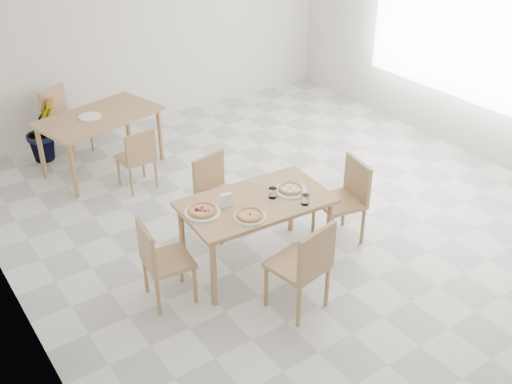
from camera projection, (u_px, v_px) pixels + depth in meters
room at (466, 38)px, 7.73m from camera, size 7.28×7.00×7.00m
main_table at (256, 208)px, 5.73m from camera, size 1.48×0.91×0.75m
chair_south at (305, 263)px, 5.20m from camera, size 0.53×0.53×0.92m
chair_north at (216, 189)px, 6.39m from camera, size 0.49×0.49×0.85m
chair_west at (159, 258)px, 5.35m from camera, size 0.46×0.46×0.83m
chair_east at (347, 195)px, 6.23m from camera, size 0.51×0.51×0.89m
plate_margherita at (250, 217)px, 5.42m from camera, size 0.30×0.30×0.02m
plate_mushroom at (290, 191)px, 5.83m from camera, size 0.32×0.32×0.02m
plate_pepperoni at (203, 212)px, 5.49m from camera, size 0.34×0.34×0.02m
pizza_margherita at (250, 215)px, 5.41m from camera, size 0.33×0.33×0.03m
pizza_mushroom at (291, 189)px, 5.82m from camera, size 0.28×0.28×0.03m
pizza_pepperoni at (202, 210)px, 5.48m from camera, size 0.36×0.36×0.03m
tumbler_a at (305, 200)px, 5.60m from camera, size 0.08×0.08×0.10m
tumbler_b at (273, 193)px, 5.71m from camera, size 0.08×0.08×0.10m
napkin_holder at (226, 201)px, 5.56m from camera, size 0.13×0.08×0.14m
fork_a at (254, 183)px, 5.96m from camera, size 0.08×0.19×0.01m
fork_b at (230, 197)px, 5.73m from camera, size 0.02×0.19×0.01m
second_table at (99, 121)px, 7.50m from camera, size 1.62×1.15×0.75m
chair_back_s at (138, 156)px, 7.14m from camera, size 0.40×0.40×0.79m
chair_back_n at (62, 117)px, 7.98m from camera, size 0.61×0.61×0.91m
plate_empty at (90, 117)px, 7.39m from camera, size 0.28×0.28×0.02m
potted_plant at (43, 129)px, 7.86m from camera, size 0.55×0.49×0.86m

